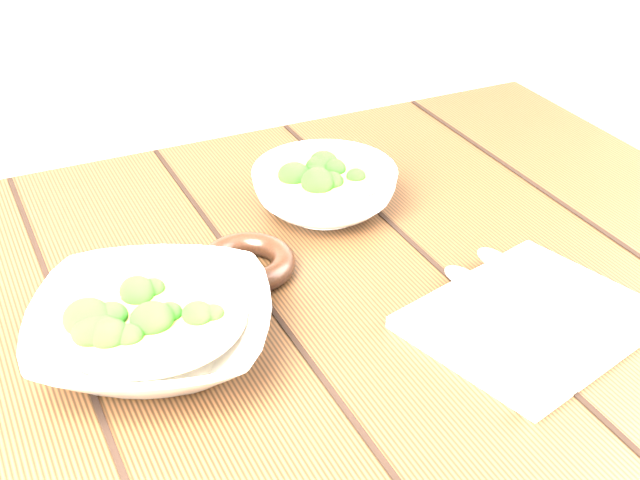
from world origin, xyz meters
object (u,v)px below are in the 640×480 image
(trivet, at_px, (247,263))
(soup_bowl_front, at_px, (152,328))
(soup_bowl_back, at_px, (325,188))
(napkin, at_px, (531,320))
(table, at_px, (281,377))

(trivet, bearing_deg, soup_bowl_front, -144.55)
(soup_bowl_back, bearing_deg, napkin, -74.24)
(soup_bowl_front, xyz_separation_m, trivet, (0.13, 0.10, -0.02))
(table, height_order, soup_bowl_back, soup_bowl_back)
(soup_bowl_back, bearing_deg, trivet, -146.52)
(soup_bowl_front, xyz_separation_m, soup_bowl_back, (0.27, 0.19, -0.00))
(table, height_order, soup_bowl_front, soup_bowl_front)
(soup_bowl_front, bearing_deg, trivet, 35.45)
(soup_bowl_front, height_order, trivet, soup_bowl_front)
(table, bearing_deg, soup_bowl_front, -162.43)
(table, distance_m, soup_bowl_front, 0.22)
(soup_bowl_back, relative_size, trivet, 1.86)
(table, bearing_deg, trivet, 110.57)
(trivet, bearing_deg, napkin, -43.34)
(table, height_order, trivet, trivet)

